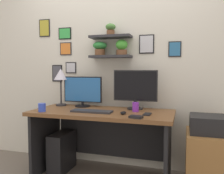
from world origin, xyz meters
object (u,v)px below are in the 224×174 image
(desk, at_px, (104,129))
(monitor_left, at_px, (83,91))
(drawer_cabinet, at_px, (209,162))
(printer, at_px, (210,124))
(computer_mouse, at_px, (123,113))
(coffee_mug, at_px, (42,107))
(keyboard, at_px, (92,111))
(pen_cup, at_px, (136,107))
(desk_lamp, at_px, (61,77))
(cell_phone, at_px, (147,114))
(scissors_tray, at_px, (136,117))
(computer_tower_left, at_px, (62,152))
(monitor_right, at_px, (135,88))

(desk, xyz_separation_m, monitor_left, (-0.32, 0.16, 0.40))
(drawer_cabinet, bearing_deg, printer, -90.00)
(computer_mouse, relative_size, coffee_mug, 1.00)
(keyboard, relative_size, coffee_mug, 4.89)
(pen_cup, height_order, drawer_cabinet, pen_cup)
(drawer_cabinet, height_order, printer, printer)
(pen_cup, distance_m, drawer_cabinet, 0.90)
(desk_lamp, bearing_deg, computer_mouse, -20.59)
(cell_phone, bearing_deg, computer_mouse, -164.67)
(computer_mouse, height_order, scissors_tray, computer_mouse)
(desk, xyz_separation_m, computer_mouse, (0.27, -0.18, 0.23))
(desk, bearing_deg, computer_mouse, -33.49)
(monitor_left, height_order, scissors_tray, monitor_left)
(monitor_left, relative_size, pen_cup, 4.86)
(keyboard, relative_size, printer, 1.16)
(desk, height_order, monitor_left, monitor_left)
(monitor_left, relative_size, keyboard, 1.10)
(desk_lamp, relative_size, pen_cup, 4.63)
(printer, bearing_deg, scissors_tray, -155.34)
(monitor_left, distance_m, computer_tower_left, 0.76)
(keyboard, relative_size, scissors_tray, 3.67)
(keyboard, height_order, coffee_mug, coffee_mug)
(drawer_cabinet, bearing_deg, computer_tower_left, 179.92)
(computer_mouse, xyz_separation_m, scissors_tray, (0.16, -0.15, -0.00))
(keyboard, relative_size, desk_lamp, 0.95)
(keyboard, height_order, cell_phone, keyboard)
(monitor_left, relative_size, printer, 1.28)
(desk, relative_size, computer_tower_left, 3.40)
(keyboard, bearing_deg, coffee_mug, -167.20)
(cell_phone, height_order, computer_tower_left, cell_phone)
(desk_lamp, relative_size, coffee_mug, 5.14)
(desk_lamp, distance_m, scissors_tray, 1.21)
(printer, bearing_deg, keyboard, -173.27)
(desk, relative_size, monitor_right, 3.08)
(pen_cup, distance_m, computer_tower_left, 1.05)
(monitor_left, relative_size, coffee_mug, 5.40)
(monitor_left, xyz_separation_m, drawer_cabinet, (1.43, -0.19, -0.65))
(keyboard, height_order, computer_mouse, computer_mouse)
(desk, height_order, drawer_cabinet, desk)
(monitor_left, relative_size, scissors_tray, 4.05)
(desk, xyz_separation_m, keyboard, (-0.08, -0.16, 0.22))
(monitor_left, bearing_deg, desk_lamp, -177.85)
(printer, bearing_deg, monitor_right, 166.46)
(cell_phone, xyz_separation_m, drawer_cabinet, (0.60, 0.10, -0.46))
(monitor_left, relative_size, monitor_right, 0.97)
(computer_mouse, xyz_separation_m, drawer_cabinet, (0.83, 0.16, -0.47))
(coffee_mug, relative_size, pen_cup, 0.90)
(pen_cup, distance_m, scissors_tray, 0.35)
(pen_cup, bearing_deg, printer, -2.57)
(pen_cup, bearing_deg, computer_tower_left, -177.96)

